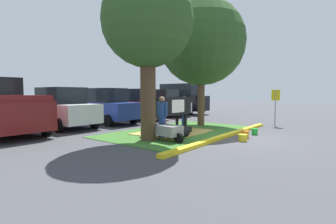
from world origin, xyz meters
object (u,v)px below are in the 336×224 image
at_px(pickup_truck_maroon, 0,108).
at_px(sedan_silver, 161,103).
at_px(cow_holstein, 171,106).
at_px(bucket_orange, 245,134).
at_px(sedan_red, 136,104).
at_px(person_visitor_near, 162,116).
at_px(suv_black, 180,99).
at_px(person_handler, 184,111).
at_px(bucket_yellow, 243,138).
at_px(hatchback_white, 61,108).
at_px(calf_lying, 183,132).
at_px(shade_tree_left, 148,23).
at_px(wheelbarrow, 169,131).
at_px(shade_tree_right, 202,42).
at_px(bucket_green, 255,131).
at_px(sedan_blue, 105,106).
at_px(parking_sign, 276,100).

xyz_separation_m(pickup_truck_maroon, sedan_silver, (10.74, 0.05, -0.13)).
bearing_deg(cow_holstein, pickup_truck_maroon, 132.92).
height_order(bucket_orange, sedan_red, sedan_red).
bearing_deg(sedan_red, person_visitor_near, -127.29).
relative_size(cow_holstein, suv_black, 0.68).
xyz_separation_m(cow_holstein, bucket_orange, (0.51, -3.18, -1.00)).
height_order(person_handler, suv_black, suv_black).
height_order(sedan_red, suv_black, suv_black).
distance_m(bucket_yellow, hatchback_white, 8.81).
bearing_deg(calf_lying, shade_tree_left, 148.65).
bearing_deg(bucket_yellow, sedan_red, 69.83).
relative_size(wheelbarrow, hatchback_white, 0.37).
relative_size(person_visitor_near, pickup_truck_maroon, 0.30).
bearing_deg(pickup_truck_maroon, shade_tree_right, -33.62).
relative_size(bucket_yellow, bucket_green, 1.24).
distance_m(shade_tree_left, suv_black, 12.52).
distance_m(shade_tree_right, bucket_orange, 5.89).
bearing_deg(shade_tree_right, sedan_silver, 60.09).
bearing_deg(wheelbarrow, bucket_green, -30.20).
bearing_deg(bucket_yellow, shade_tree_left, 125.17).
bearing_deg(sedan_red, bucket_yellow, -110.17).
bearing_deg(person_handler, sedan_silver, 48.82).
bearing_deg(cow_holstein, suv_black, 32.52).
height_order(shade_tree_left, calf_lying, shade_tree_left).
distance_m(shade_tree_right, bucket_yellow, 6.27).
distance_m(wheelbarrow, bucket_yellow, 2.67).
height_order(shade_tree_right, person_handler, shade_tree_right).
bearing_deg(person_visitor_near, bucket_yellow, -64.22).
xyz_separation_m(cow_holstein, suv_black, (8.50, 5.42, 0.12)).
bearing_deg(sedan_silver, cow_holstein, -137.57).
distance_m(cow_holstein, bucket_orange, 3.37).
relative_size(bucket_green, pickup_truck_maroon, 0.05).
bearing_deg(hatchback_white, wheelbarrow, -85.82).
distance_m(pickup_truck_maroon, sedan_silver, 10.74).
bearing_deg(calf_lying, bucket_green, -38.44).
bearing_deg(sedan_blue, hatchback_white, 177.15).
height_order(shade_tree_right, suv_black, shade_tree_right).
distance_m(parking_sign, suv_black, 9.16).
bearing_deg(shade_tree_right, suv_black, 43.07).
xyz_separation_m(cow_holstein, hatchback_white, (-2.27, 5.17, -0.17)).
xyz_separation_m(bucket_yellow, sedan_silver, (5.97, 8.67, 0.85)).
height_order(parking_sign, suv_black, suv_black).
height_order(wheelbarrow, sedan_red, sedan_red).
xyz_separation_m(parking_sign, sedan_blue, (-4.78, 8.13, -0.37)).
relative_size(parking_sign, sedan_red, 0.43).
xyz_separation_m(bucket_green, sedan_blue, (-1.21, 8.25, 0.85)).
height_order(wheelbarrow, sedan_silver, sedan_silver).
distance_m(bucket_green, sedan_silver, 9.60).
relative_size(bucket_yellow, pickup_truck_maroon, 0.06).
xyz_separation_m(parking_sign, bucket_green, (-3.57, -0.12, -1.21)).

